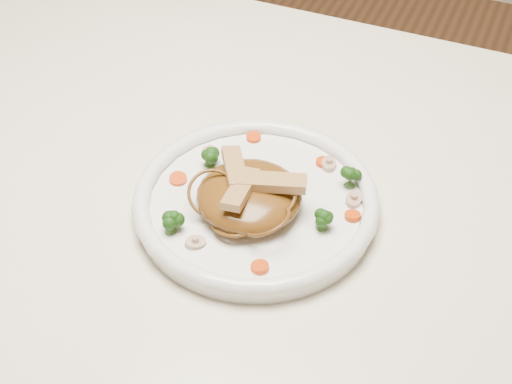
% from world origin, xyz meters
% --- Properties ---
extents(table, '(1.20, 0.80, 0.75)m').
position_xyz_m(table, '(0.00, 0.00, 0.65)').
color(table, beige).
rests_on(table, ground).
extents(plate, '(0.36, 0.36, 0.02)m').
position_xyz_m(plate, '(0.07, -0.05, 0.76)').
color(plate, white).
rests_on(plate, table).
extents(noodle_mound, '(0.12, 0.12, 0.04)m').
position_xyz_m(noodle_mound, '(0.07, -0.06, 0.78)').
color(noodle_mound, '#5C3D11').
rests_on(noodle_mound, plate).
extents(chicken_a, '(0.08, 0.04, 0.01)m').
position_xyz_m(chicken_a, '(0.09, -0.06, 0.81)').
color(chicken_a, tan).
rests_on(chicken_a, noodle_mound).
extents(chicken_b, '(0.05, 0.07, 0.01)m').
position_xyz_m(chicken_b, '(0.04, -0.05, 0.81)').
color(chicken_b, tan).
rests_on(chicken_b, noodle_mound).
extents(chicken_c, '(0.03, 0.07, 0.01)m').
position_xyz_m(chicken_c, '(0.06, -0.08, 0.81)').
color(chicken_c, tan).
rests_on(chicken_c, noodle_mound).
extents(broccoli_0, '(0.03, 0.03, 0.03)m').
position_xyz_m(broccoli_0, '(0.16, 0.02, 0.78)').
color(broccoli_0, '#1B470E').
rests_on(broccoli_0, plate).
extents(broccoli_1, '(0.03, 0.03, 0.03)m').
position_xyz_m(broccoli_1, '(-0.01, -0.01, 0.78)').
color(broccoli_1, '#1B470E').
rests_on(broccoli_1, plate).
extents(broccoli_2, '(0.03, 0.03, 0.03)m').
position_xyz_m(broccoli_2, '(0.00, -0.13, 0.78)').
color(broccoli_2, '#1B470E').
rests_on(broccoli_2, plate).
extents(broccoli_3, '(0.03, 0.03, 0.03)m').
position_xyz_m(broccoli_3, '(0.15, -0.06, 0.78)').
color(broccoli_3, '#1B470E').
rests_on(broccoli_3, plate).
extents(carrot_0, '(0.02, 0.02, 0.00)m').
position_xyz_m(carrot_0, '(0.12, 0.04, 0.77)').
color(carrot_0, '#CA3907').
rests_on(carrot_0, plate).
extents(carrot_1, '(0.03, 0.03, 0.00)m').
position_xyz_m(carrot_1, '(-0.03, -0.05, 0.77)').
color(carrot_1, '#CA3907').
rests_on(carrot_1, plate).
extents(carrot_2, '(0.02, 0.02, 0.00)m').
position_xyz_m(carrot_2, '(0.18, -0.03, 0.77)').
color(carrot_2, '#CA3907').
rests_on(carrot_2, plate).
extents(carrot_3, '(0.02, 0.02, 0.00)m').
position_xyz_m(carrot_3, '(0.02, 0.05, 0.77)').
color(carrot_3, '#CA3907').
rests_on(carrot_3, plate).
extents(carrot_4, '(0.03, 0.03, 0.00)m').
position_xyz_m(carrot_4, '(0.11, -0.14, 0.77)').
color(carrot_4, '#CA3907').
rests_on(carrot_4, plate).
extents(mushroom_0, '(0.03, 0.03, 0.01)m').
position_xyz_m(mushroom_0, '(0.04, -0.14, 0.77)').
color(mushroom_0, beige).
rests_on(mushroom_0, plate).
extents(mushroom_1, '(0.03, 0.03, 0.01)m').
position_xyz_m(mushroom_1, '(0.17, -0.01, 0.77)').
color(mushroom_1, beige).
rests_on(mushroom_1, plate).
extents(mushroom_2, '(0.03, 0.03, 0.01)m').
position_xyz_m(mushroom_2, '(-0.01, 0.00, 0.77)').
color(mushroom_2, beige).
rests_on(mushroom_2, plate).
extents(mushroom_3, '(0.03, 0.03, 0.01)m').
position_xyz_m(mushroom_3, '(0.13, 0.04, 0.77)').
color(mushroom_3, beige).
rests_on(mushroom_3, plate).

